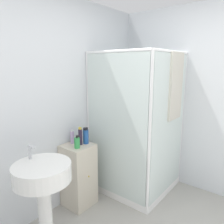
{
  "coord_description": "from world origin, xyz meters",
  "views": [
    {
      "loc": [
        -1.31,
        -0.37,
        1.72
      ],
      "look_at": [
        0.54,
        1.1,
        1.21
      ],
      "focal_mm": 35.0,
      "sensor_mm": 36.0,
      "label": 1
    }
  ],
  "objects_px": {
    "lotion_bottle_white": "(72,137)",
    "sink": "(43,183)",
    "soap_dispenser": "(77,143)",
    "shampoo_bottle_tall_black": "(80,136)",
    "shampoo_bottle_blue": "(86,136)"
  },
  "relations": [
    {
      "from": "sink",
      "to": "shampoo_bottle_blue",
      "type": "relative_size",
      "value": 5.21
    },
    {
      "from": "lotion_bottle_white",
      "to": "sink",
      "type": "bearing_deg",
      "value": -149.48
    },
    {
      "from": "sink",
      "to": "shampoo_bottle_tall_black",
      "type": "distance_m",
      "value": 0.82
    },
    {
      "from": "sink",
      "to": "lotion_bottle_white",
      "type": "distance_m",
      "value": 0.84
    },
    {
      "from": "sink",
      "to": "soap_dispenser",
      "type": "distance_m",
      "value": 0.7
    },
    {
      "from": "soap_dispenser",
      "to": "lotion_bottle_white",
      "type": "height_order",
      "value": "lotion_bottle_white"
    },
    {
      "from": "soap_dispenser",
      "to": "shampoo_bottle_blue",
      "type": "distance_m",
      "value": 0.18
    },
    {
      "from": "shampoo_bottle_blue",
      "to": "shampoo_bottle_tall_black",
      "type": "bearing_deg",
      "value": 160.2
    },
    {
      "from": "lotion_bottle_white",
      "to": "shampoo_bottle_blue",
      "type": "bearing_deg",
      "value": -52.51
    },
    {
      "from": "shampoo_bottle_tall_black",
      "to": "shampoo_bottle_blue",
      "type": "xyz_separation_m",
      "value": [
        0.07,
        -0.02,
        -0.01
      ]
    },
    {
      "from": "soap_dispenser",
      "to": "lotion_bottle_white",
      "type": "relative_size",
      "value": 0.87
    },
    {
      "from": "soap_dispenser",
      "to": "shampoo_bottle_tall_black",
      "type": "relative_size",
      "value": 0.73
    },
    {
      "from": "sink",
      "to": "shampoo_bottle_blue",
      "type": "xyz_separation_m",
      "value": [
        0.81,
        0.29,
        0.16
      ]
    },
    {
      "from": "shampoo_bottle_blue",
      "to": "sink",
      "type": "bearing_deg",
      "value": -160.5
    },
    {
      "from": "shampoo_bottle_blue",
      "to": "lotion_bottle_white",
      "type": "height_order",
      "value": "shampoo_bottle_blue"
    }
  ]
}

